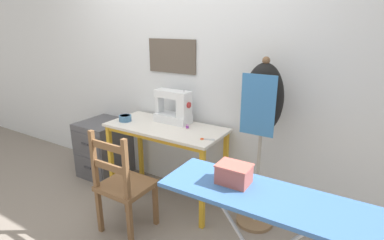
% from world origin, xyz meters
% --- Properties ---
extents(ground_plane, '(14.00, 14.00, 0.00)m').
position_xyz_m(ground_plane, '(0.00, 0.00, 0.00)').
color(ground_plane, gray).
extents(wall_back, '(10.00, 0.07, 2.55)m').
position_xyz_m(wall_back, '(-0.00, 0.59, 1.28)').
color(wall_back, silver).
rests_on(wall_back, ground_plane).
extents(sewing_table, '(1.14, 0.53, 0.77)m').
position_xyz_m(sewing_table, '(0.00, 0.25, 0.67)').
color(sewing_table, silver).
rests_on(sewing_table, ground_plane).
extents(sewing_machine, '(0.37, 0.17, 0.34)m').
position_xyz_m(sewing_machine, '(0.01, 0.40, 0.92)').
color(sewing_machine, white).
rests_on(sewing_machine, sewing_table).
extents(fabric_bowl, '(0.12, 0.12, 0.06)m').
position_xyz_m(fabric_bowl, '(-0.43, 0.18, 0.80)').
color(fabric_bowl, teal).
rests_on(fabric_bowl, sewing_table).
extents(scissors, '(0.12, 0.07, 0.01)m').
position_xyz_m(scissors, '(0.48, 0.16, 0.77)').
color(scissors, silver).
rests_on(scissors, sewing_table).
extents(thread_spool_near_machine, '(0.03, 0.03, 0.03)m').
position_xyz_m(thread_spool_near_machine, '(0.21, 0.32, 0.79)').
color(thread_spool_near_machine, purple).
rests_on(thread_spool_near_machine, sewing_table).
extents(wooden_chair, '(0.40, 0.38, 0.91)m').
position_xyz_m(wooden_chair, '(-0.01, -0.32, 0.42)').
color(wooden_chair, brown).
rests_on(wooden_chair, ground_plane).
extents(filing_cabinet, '(0.47, 0.53, 0.64)m').
position_xyz_m(filing_cabinet, '(-0.93, 0.32, 0.32)').
color(filing_cabinet, '#4C4C51').
rests_on(filing_cabinet, ground_plane).
extents(dress_form, '(0.32, 0.32, 1.45)m').
position_xyz_m(dress_form, '(0.89, 0.34, 1.04)').
color(dress_form, '#846647').
rests_on(dress_form, ground_plane).
extents(ironing_board, '(1.07, 0.37, 0.86)m').
position_xyz_m(ironing_board, '(1.21, -0.54, 0.80)').
color(ironing_board, '#3D6BAD').
rests_on(ironing_board, ground_plane).
extents(storage_box, '(0.18, 0.14, 0.11)m').
position_xyz_m(storage_box, '(1.04, -0.51, 0.91)').
color(storage_box, '#AD564C').
rests_on(storage_box, ironing_board).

